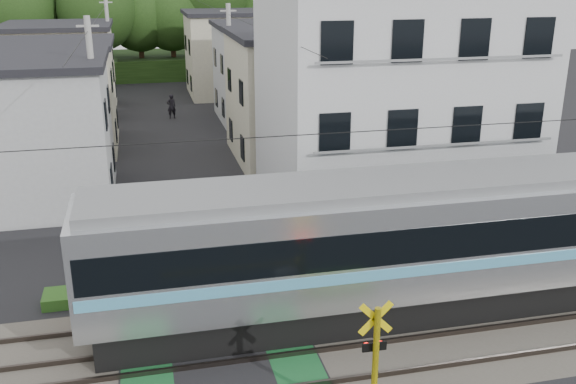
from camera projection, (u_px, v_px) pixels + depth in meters
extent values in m
plane|color=black|center=(219.00, 355.00, 17.12)|extent=(120.00, 120.00, 0.00)
cube|color=#47423A|center=(219.00, 355.00, 17.11)|extent=(120.00, 6.00, 0.00)
cube|color=black|center=(219.00, 355.00, 17.11)|extent=(5.20, 120.00, 0.00)
cube|color=#145126|center=(147.00, 364.00, 16.71)|extent=(1.30, 6.00, 0.00)
cube|color=#145126|center=(288.00, 346.00, 17.52)|extent=(1.30, 6.00, 0.00)
cube|color=#3F3833|center=(221.00, 363.00, 16.63)|extent=(120.00, 0.08, 0.14)
cube|color=#3F3833|center=(217.00, 343.00, 17.55)|extent=(120.00, 0.08, 0.14)
cube|color=#3F3833|center=(211.00, 317.00, 18.84)|extent=(120.00, 0.08, 0.14)
cube|color=black|center=(427.00, 291.00, 19.45)|extent=(19.35, 2.67, 1.01)
cube|color=black|center=(193.00, 324.00, 17.99)|extent=(2.69, 2.46, 0.67)
cube|color=silver|center=(431.00, 232.00, 18.81)|extent=(20.16, 3.14, 2.91)
cube|color=black|center=(432.00, 220.00, 18.69)|extent=(19.83, 3.18, 0.99)
cube|color=#51A4CC|center=(430.00, 244.00, 18.94)|extent=(19.96, 3.17, 0.31)
cube|color=slate|center=(435.00, 180.00, 18.29)|extent=(19.75, 2.57, 0.27)
cube|color=black|center=(73.00, 250.00, 16.51)|extent=(0.10, 2.70, 1.75)
cylinder|color=yellow|center=(375.00, 369.00, 13.95)|extent=(0.14, 0.14, 3.00)
cube|color=yellow|center=(376.00, 318.00, 13.65)|extent=(0.77, 0.05, 0.77)
cube|color=yellow|center=(376.00, 318.00, 13.65)|extent=(0.77, 0.05, 0.77)
cube|color=black|center=(374.00, 347.00, 13.88)|extent=(0.55, 0.05, 0.20)
sphere|color=#FF0C07|center=(366.00, 346.00, 13.90)|extent=(0.16, 0.16, 0.16)
sphere|color=#FF0C07|center=(380.00, 344.00, 13.97)|extent=(0.16, 0.16, 0.16)
cylinder|color=yellow|center=(103.00, 259.00, 19.30)|extent=(0.14, 0.14, 3.00)
cube|color=yellow|center=(99.00, 223.00, 18.81)|extent=(0.77, 0.05, 0.77)
cube|color=yellow|center=(99.00, 223.00, 18.81)|extent=(0.77, 0.05, 0.77)
cube|color=black|center=(101.00, 245.00, 19.04)|extent=(0.55, 0.05, 0.20)
sphere|color=#FF0C07|center=(95.00, 246.00, 18.95)|extent=(0.16, 0.16, 0.16)
sphere|color=#FF0C07|center=(107.00, 245.00, 19.02)|extent=(0.16, 0.16, 0.16)
cube|color=gray|center=(123.00, 288.00, 19.75)|extent=(0.70, 0.50, 0.90)
cube|color=yellow|center=(106.00, 283.00, 19.84)|extent=(0.30, 0.30, 1.10)
cube|color=yellow|center=(179.00, 263.00, 20.17)|extent=(4.20, 0.08, 0.08)
cube|color=silver|center=(393.00, 105.00, 26.21)|extent=(10.00, 8.00, 9.00)
cube|color=black|center=(333.00, 216.00, 22.69)|extent=(1.10, 0.06, 1.40)
cube|color=black|center=(398.00, 210.00, 23.21)|extent=(1.10, 0.06, 1.40)
cube|color=black|center=(460.00, 205.00, 23.74)|extent=(1.10, 0.06, 1.40)
cube|color=black|center=(519.00, 200.00, 24.27)|extent=(1.10, 0.06, 1.40)
cube|color=gray|center=(431.00, 225.00, 23.48)|extent=(9.00, 0.06, 0.08)
cube|color=black|center=(335.00, 133.00, 21.71)|extent=(1.10, 0.06, 1.40)
cube|color=black|center=(402.00, 129.00, 22.23)|extent=(1.10, 0.06, 1.40)
cube|color=black|center=(467.00, 126.00, 22.76)|extent=(1.10, 0.06, 1.40)
cube|color=black|center=(528.00, 122.00, 23.29)|extent=(1.10, 0.06, 1.40)
cube|color=gray|center=(437.00, 146.00, 22.50)|extent=(9.00, 0.06, 0.08)
cube|color=black|center=(337.00, 43.00, 20.73)|extent=(1.10, 0.06, 1.40)
cube|color=black|center=(408.00, 41.00, 21.25)|extent=(1.10, 0.06, 1.40)
cube|color=black|center=(475.00, 39.00, 21.78)|extent=(1.10, 0.06, 1.40)
cube|color=black|center=(539.00, 38.00, 22.30)|extent=(1.10, 0.06, 1.40)
cube|color=gray|center=(444.00, 59.00, 21.52)|extent=(9.00, 0.06, 0.08)
cube|color=#B1B3B6|center=(25.00, 135.00, 27.63)|extent=(7.00, 7.00, 6.00)
cube|color=black|center=(15.00, 61.00, 26.60)|extent=(7.35, 7.35, 0.30)
cube|color=black|center=(112.00, 179.00, 27.33)|extent=(0.06, 1.00, 1.20)
cube|color=black|center=(114.00, 157.00, 30.55)|extent=(0.06, 1.00, 1.20)
cube|color=black|center=(106.00, 114.00, 26.41)|extent=(0.06, 1.00, 1.20)
cube|color=black|center=(109.00, 99.00, 29.64)|extent=(0.06, 1.00, 1.20)
cube|color=beige|center=(301.00, 99.00, 34.08)|extent=(7.00, 8.00, 6.50)
cube|color=black|center=(302.00, 34.00, 32.97)|extent=(7.35, 8.40, 0.30)
cube|color=black|center=(242.00, 148.00, 32.12)|extent=(0.06, 1.00, 1.20)
cube|color=black|center=(231.00, 130.00, 35.80)|extent=(0.06, 1.00, 1.20)
cube|color=black|center=(241.00, 92.00, 31.20)|extent=(0.06, 1.00, 1.20)
cube|color=black|center=(229.00, 80.00, 34.89)|extent=(0.06, 1.00, 1.20)
cube|color=beige|center=(40.00, 99.00, 35.84)|extent=(8.00, 7.00, 5.80)
cube|color=black|center=(33.00, 44.00, 34.84)|extent=(8.40, 7.35, 0.30)
cube|color=black|center=(116.00, 131.00, 35.61)|extent=(0.06, 1.00, 1.20)
cube|color=black|center=(117.00, 117.00, 38.83)|extent=(0.06, 1.00, 1.20)
cube|color=black|center=(112.00, 80.00, 34.70)|extent=(0.06, 1.00, 1.20)
cube|color=black|center=(113.00, 71.00, 37.92)|extent=(0.06, 1.00, 1.20)
cube|color=#B1B3B6|center=(271.00, 74.00, 43.42)|extent=(7.00, 7.00, 6.20)
cube|color=black|center=(270.00, 24.00, 42.36)|extent=(7.35, 7.35, 0.30)
cube|color=black|center=(223.00, 107.00, 41.64)|extent=(0.06, 1.00, 1.20)
cube|color=black|center=(216.00, 98.00, 44.86)|extent=(0.06, 1.00, 1.20)
cube|color=black|center=(222.00, 64.00, 40.72)|extent=(0.06, 1.00, 1.20)
cube|color=black|center=(215.00, 57.00, 43.95)|extent=(0.06, 1.00, 1.20)
cube|color=beige|center=(61.00, 72.00, 45.05)|extent=(7.00, 8.00, 6.00)
cube|color=black|center=(56.00, 25.00, 44.02)|extent=(7.35, 8.40, 0.30)
cube|color=black|center=(115.00, 99.00, 44.52)|extent=(0.06, 1.00, 1.20)
cube|color=black|center=(116.00, 89.00, 48.20)|extent=(0.06, 1.00, 1.20)
cube|color=black|center=(111.00, 58.00, 43.61)|extent=(0.06, 1.00, 1.20)
cube|color=black|center=(112.00, 51.00, 47.29)|extent=(0.06, 1.00, 1.20)
cube|color=beige|center=(238.00, 55.00, 52.44)|extent=(8.00, 7.00, 6.40)
cube|color=black|center=(236.00, 12.00, 51.35)|extent=(8.40, 7.35, 0.30)
cube|color=black|center=(191.00, 83.00, 50.59)|extent=(0.06, 1.00, 1.20)
cube|color=black|center=(187.00, 77.00, 53.81)|extent=(0.06, 1.00, 1.20)
cube|color=black|center=(189.00, 47.00, 49.67)|extent=(0.06, 1.00, 1.20)
cube|color=black|center=(186.00, 43.00, 52.89)|extent=(0.06, 1.00, 1.20)
cube|color=#1D3712|center=(154.00, 65.00, 62.81)|extent=(40.00, 10.00, 2.00)
cylinder|color=#332114|center=(24.00, 59.00, 56.29)|extent=(0.50, 0.50, 4.75)
sphere|color=#1D3712|center=(18.00, 14.00, 55.05)|extent=(6.65, 6.65, 6.65)
cylinder|color=#332114|center=(76.00, 49.00, 60.60)|extent=(0.50, 0.50, 5.39)
sphere|color=#1D3712|center=(71.00, 2.00, 59.19)|extent=(7.54, 7.54, 7.54)
cylinder|color=#332114|center=(101.00, 57.00, 57.31)|extent=(0.50, 0.50, 4.87)
sphere|color=#1D3712|center=(97.00, 11.00, 56.04)|extent=(6.82, 6.82, 6.82)
cylinder|color=#332114|center=(142.00, 56.00, 59.88)|extent=(0.50, 0.50, 4.28)
sphere|color=#1D3712|center=(139.00, 18.00, 58.77)|extent=(5.99, 5.99, 5.99)
cylinder|color=#332114|center=(174.00, 56.00, 60.50)|extent=(0.50, 0.50, 4.25)
sphere|color=#1D3712|center=(172.00, 18.00, 59.39)|extent=(5.96, 5.96, 5.96)
cylinder|color=#332114|center=(209.00, 44.00, 62.53)|extent=(0.50, 0.50, 5.81)
cylinder|color=#332114|center=(227.00, 46.00, 64.14)|extent=(0.50, 0.50, 5.24)
sphere|color=#1D3712|center=(226.00, 2.00, 62.77)|extent=(7.33, 7.33, 7.33)
cylinder|color=#332114|center=(259.00, 52.00, 63.70)|extent=(0.50, 0.50, 4.07)
sphere|color=#1D3712|center=(258.00, 18.00, 62.63)|extent=(5.70, 5.70, 5.70)
cylinder|color=#332114|center=(299.00, 44.00, 63.88)|extent=(0.50, 0.50, 5.57)
cube|color=black|center=(423.00, 128.00, 17.68)|extent=(60.00, 0.02, 0.02)
cylinder|color=#A5A5A0|center=(96.00, 114.00, 27.04)|extent=(0.26, 0.26, 8.00)
cube|color=#A5A5A0|center=(88.00, 26.00, 25.87)|extent=(0.90, 0.08, 0.08)
cylinder|color=#A5A5A0|center=(230.00, 76.00, 36.83)|extent=(0.26, 0.26, 8.00)
cube|color=#A5A5A0|center=(228.00, 11.00, 35.65)|extent=(0.90, 0.08, 0.08)
cylinder|color=#A5A5A0|center=(110.00, 54.00, 46.37)|extent=(0.26, 0.26, 8.00)
cube|color=#A5A5A0|center=(106.00, 2.00, 45.20)|extent=(0.90, 0.08, 0.08)
cube|color=black|center=(99.00, 15.00, 35.60)|extent=(0.02, 42.00, 0.02)
cube|color=black|center=(225.00, 13.00, 37.10)|extent=(0.02, 42.00, 0.02)
imported|color=black|center=(171.00, 106.00, 44.22)|extent=(0.68, 0.51, 1.69)
cube|color=#2D5E1E|center=(74.00, 297.00, 19.79)|extent=(1.80, 1.00, 0.36)
cube|color=#2D5E1E|center=(346.00, 279.00, 21.00)|extent=(1.50, 0.90, 0.30)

